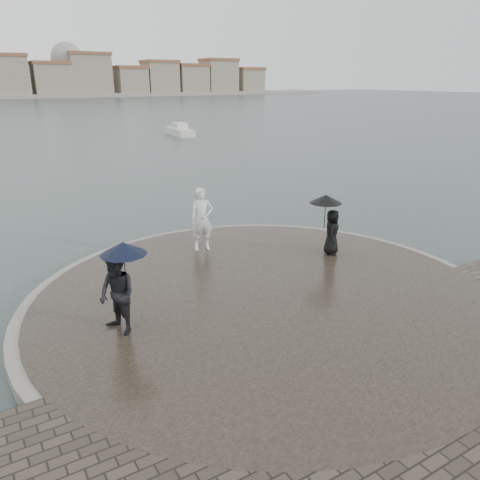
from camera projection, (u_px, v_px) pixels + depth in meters
ground at (361, 372)px, 9.60m from camera, size 400.00×400.00×0.00m
kerb_ring at (265, 300)px, 12.37m from camera, size 12.50×12.50×0.32m
quay_tip at (266, 299)px, 12.36m from camera, size 11.90×11.90×0.36m
statue at (202, 219)px, 15.15m from camera, size 0.86×0.68×2.06m
visitor_left at (118, 285)px, 10.10m from camera, size 1.23×1.14×2.04m
visitor_right at (330, 220)px, 14.70m from camera, size 1.18×1.04×1.95m
boats at (19, 146)px, 39.29m from camera, size 36.30×11.54×1.50m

